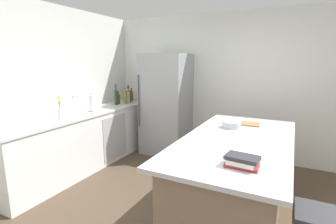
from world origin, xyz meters
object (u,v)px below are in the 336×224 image
object	(u,v)px
syrup_bottle	(118,99)
cutting_board	(247,124)
whiskey_bottle	(128,95)
wine_bottle	(116,97)
refrigerator	(166,104)
olive_oil_bottle	(125,97)
kitchen_island	(235,178)
hot_sauce_bottle	(129,96)
mixing_bowl	(231,124)
sink_faucet	(74,104)
paper_towel_roll	(92,104)
cookbook_stack	(242,161)
vinegar_bottle	(132,96)
gin_bottle	(128,97)
flower_vase	(60,112)

from	to	relation	value
syrup_bottle	cutting_board	size ratio (longest dim) A/B	0.72
whiskey_bottle	cutting_board	distance (m)	2.62
wine_bottle	refrigerator	bearing A→B (deg)	26.38
olive_oil_bottle	syrup_bottle	world-z (taller)	olive_oil_bottle
kitchen_island	hot_sauce_bottle	bearing A→B (deg)	147.99
syrup_bottle	mixing_bowl	world-z (taller)	syrup_bottle
sink_faucet	paper_towel_roll	bearing A→B (deg)	69.05
syrup_bottle	cookbook_stack	world-z (taller)	syrup_bottle
paper_towel_roll	vinegar_bottle	distance (m)	1.26
kitchen_island	refrigerator	size ratio (longest dim) A/B	1.19
gin_bottle	olive_oil_bottle	size ratio (longest dim) A/B	0.98
sink_faucet	vinegar_bottle	bearing A→B (deg)	89.06
flower_vase	hot_sauce_bottle	distance (m)	1.79
wine_bottle	cutting_board	size ratio (longest dim) A/B	1.17
hot_sauce_bottle	paper_towel_roll	bearing A→B (deg)	-85.78
sink_faucet	vinegar_bottle	xyz separation A→B (m)	(0.03, 1.53, -0.05)
whiskey_bottle	flower_vase	bearing A→B (deg)	-89.60
kitchen_island	syrup_bottle	bearing A→B (deg)	154.45
kitchen_island	vinegar_bottle	bearing A→B (deg)	146.73
kitchen_island	cookbook_stack	bearing A→B (deg)	-76.06
syrup_bottle	mixing_bowl	bearing A→B (deg)	-18.67
vinegar_bottle	wine_bottle	bearing A→B (deg)	-85.35
gin_bottle	wine_bottle	bearing A→B (deg)	-101.72
vinegar_bottle	syrup_bottle	size ratio (longest dim) A/B	1.07
refrigerator	wine_bottle	size ratio (longest dim) A/B	4.78
paper_towel_roll	vinegar_bottle	bearing A→B (deg)	93.67
gin_bottle	cookbook_stack	size ratio (longest dim) A/B	1.13
olive_oil_bottle	mixing_bowl	xyz separation A→B (m)	(2.28, -0.90, -0.08)
cookbook_stack	gin_bottle	bearing A→B (deg)	140.92
gin_bottle	mixing_bowl	xyz separation A→B (m)	(2.28, -0.99, -0.08)
hot_sauce_bottle	whiskey_bottle	size ratio (longest dim) A/B	0.78
hot_sauce_bottle	olive_oil_bottle	distance (m)	0.31
syrup_bottle	flower_vase	bearing A→B (deg)	-88.04
whiskey_bottle	cookbook_stack	size ratio (longest dim) A/B	1.25
gin_bottle	cutting_board	xyz separation A→B (m)	(2.42, -0.72, -0.11)
gin_bottle	olive_oil_bottle	world-z (taller)	olive_oil_bottle
kitchen_island	olive_oil_bottle	bearing A→B (deg)	151.79
kitchen_island	mixing_bowl	size ratio (longest dim) A/B	9.77
refrigerator	gin_bottle	size ratio (longest dim) A/B	6.21
gin_bottle	hot_sauce_bottle	bearing A→B (deg)	120.09
paper_towel_roll	refrigerator	bearing A→B (deg)	53.55
mixing_bowl	olive_oil_bottle	bearing A→B (deg)	158.48
olive_oil_bottle	cutting_board	size ratio (longest dim) A/B	0.92
flower_vase	mixing_bowl	distance (m)	2.41
refrigerator	olive_oil_bottle	xyz separation A→B (m)	(-0.79, -0.21, 0.11)
paper_towel_roll	hot_sauce_bottle	distance (m)	1.18
wine_bottle	whiskey_bottle	bearing A→B (deg)	89.96
refrigerator	cutting_board	size ratio (longest dim) A/B	5.58
paper_towel_roll	whiskey_bottle	size ratio (longest dim) A/B	0.93
vinegar_bottle	wine_bottle	xyz separation A→B (m)	(0.05, -0.57, 0.04)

